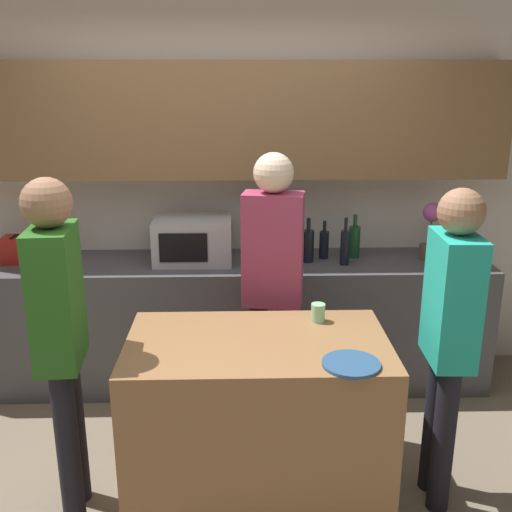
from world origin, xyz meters
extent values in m
cube|color=silver|center=(0.00, 1.74, 1.35)|extent=(6.40, 0.08, 2.70)
cube|color=olive|center=(0.00, 1.54, 1.83)|extent=(3.74, 0.32, 0.75)
cube|color=#4C4C51|center=(0.00, 1.39, 0.45)|extent=(3.60, 0.62, 0.89)
cube|color=#996B42|center=(0.18, 0.14, 0.44)|extent=(1.27, 0.74, 0.89)
cube|color=#B7BABC|center=(-0.21, 1.42, 1.04)|extent=(0.52, 0.38, 0.30)
cube|color=black|center=(-0.26, 1.22, 1.04)|extent=(0.31, 0.01, 0.19)
cube|color=#B21E19|center=(-1.36, 1.42, 0.98)|extent=(0.26, 0.16, 0.18)
cube|color=black|center=(-1.41, 1.42, 1.07)|extent=(0.02, 0.11, 0.01)
cube|color=black|center=(-1.31, 1.42, 1.07)|extent=(0.02, 0.11, 0.01)
cylinder|color=brown|center=(1.41, 1.42, 0.94)|extent=(0.14, 0.14, 0.10)
cylinder|color=#38662D|center=(1.41, 1.42, 1.08)|extent=(0.01, 0.01, 0.18)
sphere|color=#B25199|center=(1.41, 1.42, 1.22)|extent=(0.13, 0.13, 0.13)
cylinder|color=black|center=(0.44, 1.33, 1.00)|extent=(0.08, 0.08, 0.23)
cylinder|color=black|center=(0.44, 1.33, 1.16)|extent=(0.03, 0.03, 0.09)
cylinder|color=black|center=(0.56, 1.38, 1.00)|extent=(0.08, 0.08, 0.22)
cylinder|color=black|center=(0.56, 1.38, 1.15)|extent=(0.03, 0.03, 0.08)
cylinder|color=black|center=(0.68, 1.45, 0.99)|extent=(0.07, 0.07, 0.19)
cylinder|color=black|center=(0.68, 1.45, 1.12)|extent=(0.02, 0.02, 0.07)
cylinder|color=black|center=(0.80, 1.31, 1.01)|extent=(0.06, 0.06, 0.23)
cylinder|color=black|center=(0.80, 1.31, 1.17)|extent=(0.02, 0.02, 0.09)
cylinder|color=#194723|center=(0.90, 1.47, 1.00)|extent=(0.08, 0.08, 0.22)
cylinder|color=#194723|center=(0.90, 1.47, 1.15)|extent=(0.03, 0.03, 0.09)
cylinder|color=#2D5684|center=(0.59, -0.13, 0.90)|extent=(0.26, 0.26, 0.01)
cylinder|color=#9AD7A0|center=(0.50, 0.36, 0.94)|extent=(0.07, 0.07, 0.10)
cylinder|color=black|center=(-0.74, 0.15, 0.41)|extent=(0.11, 0.11, 0.82)
cylinder|color=black|center=(-0.73, -0.01, 0.41)|extent=(0.11, 0.11, 0.82)
cube|color=#2B6A21|center=(-0.73, 0.07, 1.15)|extent=(0.22, 0.35, 0.65)
sphere|color=#9E7051|center=(-0.73, 0.07, 1.59)|extent=(0.22, 0.22, 0.22)
cylinder|color=black|center=(1.10, 0.02, 0.40)|extent=(0.11, 0.11, 0.79)
cylinder|color=black|center=(1.10, 0.18, 0.40)|extent=(0.11, 0.11, 0.79)
cube|color=#22B7A2|center=(1.10, 0.10, 1.11)|extent=(0.20, 0.35, 0.63)
sphere|color=#9E7051|center=(1.10, 0.10, 1.53)|extent=(0.21, 0.21, 0.21)
cylinder|color=black|center=(0.37, 0.76, 0.41)|extent=(0.11, 0.11, 0.83)
cylinder|color=black|center=(0.21, 0.78, 0.41)|extent=(0.11, 0.11, 0.83)
cube|color=#A6395C|center=(0.29, 0.77, 1.16)|extent=(0.37, 0.24, 0.66)
sphere|color=beige|center=(0.29, 0.77, 1.60)|extent=(0.22, 0.22, 0.22)
camera|label=1|loc=(0.10, -2.49, 2.13)|focal=42.00mm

